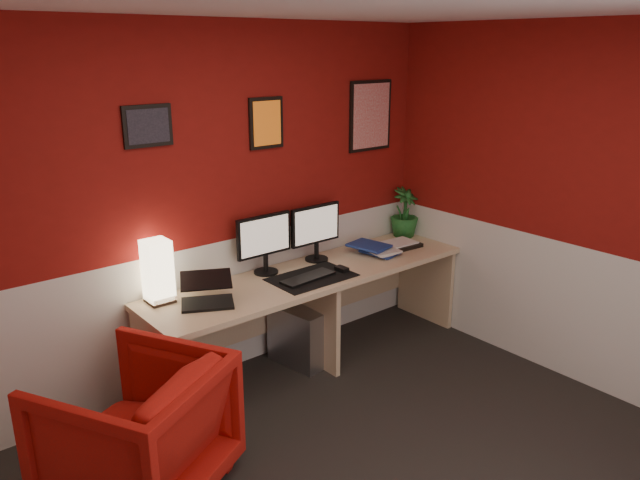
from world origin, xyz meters
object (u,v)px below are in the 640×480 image
Objects in this scene: desk at (313,318)px; pc_tower at (297,336)px; monitor_left at (265,235)px; monitor_right at (317,224)px; potted_plant at (405,213)px; shoji_lamp at (158,273)px; laptop at (207,289)px; zen_tray at (398,245)px; armchair at (137,430)px.

desk reaches higher than pc_tower.
monitor_left is 1.00× the size of monitor_right.
potted_plant is 1.48m from pc_tower.
shoji_lamp is 0.89× the size of pc_tower.
shoji_lamp is 1.21× the size of laptop.
desk is 4.48× the size of monitor_left.
zen_tray is at bearing -13.89° from monitor_right.
laptop is at bearing -159.00° from monitor_left.
pc_tower is (-1.02, 0.04, -0.52)m from zen_tray.
potted_plant is (0.98, -0.00, -0.08)m from monitor_right.
pc_tower is at bearing -43.74° from monitor_left.
potted_plant is (1.18, 0.20, 0.58)m from desk.
pc_tower is (0.78, 0.08, -0.61)m from laptop.
potted_plant is at bearing -0.67° from monitor_left.
monitor_left is 1.66× the size of zen_tray.
monitor_right is (0.20, 0.20, 0.66)m from desk.
monitor_left is at bearing 179.33° from potted_plant.
monitor_left is at bearing 127.63° from pc_tower.
shoji_lamp is at bearing -152.95° from armchair.
laptop is 0.57× the size of monitor_right.
monitor_right is (0.47, -0.02, 0.00)m from monitor_left.
potted_plant is 0.95× the size of pc_tower.
armchair reaches higher than desk.
shoji_lamp is at bearing 179.63° from potted_plant.
zen_tray is 0.37m from potted_plant.
monitor_left reaches higher than pc_tower.
zen_tray is (0.92, 0.02, 0.38)m from desk.
pc_tower is at bearing -173.89° from potted_plant.
desk is 1.33m from potted_plant.
laptop is at bearing -47.59° from shoji_lamp.
laptop is at bearing -173.52° from armchair.
pc_tower is at bearing -155.41° from monitor_right.
potted_plant reaches higher than zen_tray.
armchair reaches higher than zen_tray.
monitor_right is at bearing 39.07° from laptop.
zen_tray is 1.15m from pc_tower.
desk is at bearing -38.92° from monitor_left.
desk is at bearing -170.51° from potted_plant.
shoji_lamp is 0.33m from laptop.
shoji_lamp is at bearing 169.12° from desk.
monitor_left is (-0.27, 0.21, 0.66)m from desk.
armchair is (-2.80, -0.73, -0.56)m from potted_plant.
shoji_lamp is 2.29m from potted_plant.
monitor_left is 1.23m from zen_tray.
monitor_left is 0.69× the size of armchair.
monitor_right reaches higher than zen_tray.
laptop reaches higher than desk.
shoji_lamp is at bearing 162.71° from pc_tower.
monitor_left is at bearing 170.74° from zen_tray.
desk is at bearing 29.03° from laptop.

